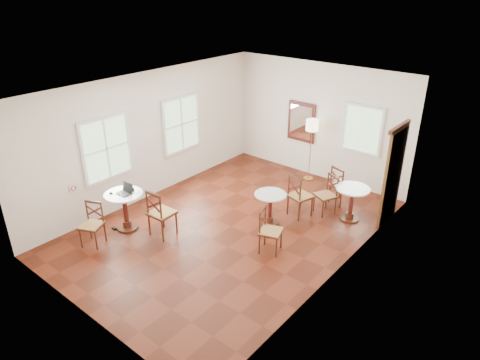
% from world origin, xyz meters
% --- Properties ---
extents(ground, '(7.00, 7.00, 0.00)m').
position_xyz_m(ground, '(0.00, 0.00, 0.00)').
color(ground, '#571D0F').
rests_on(ground, ground).
extents(room_shell, '(5.02, 7.02, 3.01)m').
position_xyz_m(room_shell, '(-0.06, 0.27, 1.89)').
color(room_shell, white).
rests_on(room_shell, ground).
extents(cafe_table_near, '(0.79, 0.79, 0.83)m').
position_xyz_m(cafe_table_near, '(-1.67, -1.46, 0.52)').
color(cafe_table_near, '#492012').
rests_on(cafe_table_near, ground).
extents(cafe_table_mid, '(0.68, 0.68, 0.72)m').
position_xyz_m(cafe_table_mid, '(0.56, 0.64, 0.45)').
color(cafe_table_mid, '#492012').
rests_on(cafe_table_mid, ground).
extents(cafe_table_back, '(0.73, 0.73, 0.77)m').
position_xyz_m(cafe_table_back, '(1.83, 1.90, 0.48)').
color(cafe_table_back, '#492012').
rests_on(cafe_table_back, ground).
extents(chair_near_a, '(0.50, 0.50, 1.04)m').
position_xyz_m(chair_near_a, '(-0.89, -1.15, 0.52)').
color(chair_near_a, '#492012').
rests_on(chair_near_a, ground).
extents(chair_near_b, '(0.55, 0.55, 0.90)m').
position_xyz_m(chair_near_b, '(-1.70, -2.25, 0.45)').
color(chair_near_b, '#492012').
rests_on(chair_near_b, ground).
extents(chair_mid_a, '(0.57, 0.57, 1.00)m').
position_xyz_m(chair_mid_a, '(0.86, 1.33, 0.50)').
color(chair_mid_a, '#492012').
rests_on(chair_mid_a, ground).
extents(chair_mid_b, '(0.53, 0.53, 0.90)m').
position_xyz_m(chair_mid_b, '(1.16, -0.21, 0.45)').
color(chair_mid_b, '#492012').
rests_on(chair_mid_b, ground).
extents(chair_back_a, '(0.54, 0.54, 0.95)m').
position_xyz_m(chair_back_a, '(1.28, 2.44, 0.47)').
color(chair_back_a, '#492012').
rests_on(chair_back_a, ground).
extents(chair_back_b, '(0.55, 0.55, 0.91)m').
position_xyz_m(chair_back_b, '(1.25, 1.83, 0.45)').
color(chair_back_b, '#492012').
rests_on(chair_back_b, ground).
extents(floor_lamp, '(0.32, 0.32, 1.64)m').
position_xyz_m(floor_lamp, '(0.01, 3.15, 1.39)').
color(floor_lamp, '#BF8C3F').
rests_on(floor_lamp, ground).
extents(laptop, '(0.30, 0.25, 0.21)m').
position_xyz_m(laptop, '(-1.64, -1.42, 0.89)').
color(laptop, black).
rests_on(laptop, cafe_table_near).
extents(mouse, '(0.10, 0.06, 0.04)m').
position_xyz_m(mouse, '(-1.86, -1.63, 0.85)').
color(mouse, black).
rests_on(mouse, cafe_table_near).
extents(navy_mug, '(0.11, 0.07, 0.09)m').
position_xyz_m(navy_mug, '(-1.62, -1.27, 0.88)').
color(navy_mug, black).
rests_on(navy_mug, cafe_table_near).
extents(water_glass, '(0.06, 0.06, 0.11)m').
position_xyz_m(water_glass, '(-1.56, -1.61, 0.89)').
color(water_glass, white).
rests_on(water_glass, cafe_table_near).
extents(power_adapter, '(0.10, 0.06, 0.04)m').
position_xyz_m(power_adapter, '(-1.85, -1.67, 0.02)').
color(power_adapter, black).
rests_on(power_adapter, ground).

